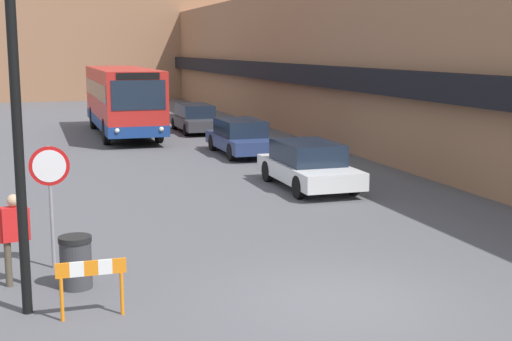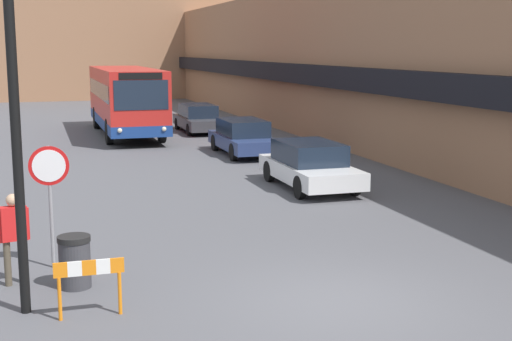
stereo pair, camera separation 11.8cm
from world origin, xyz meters
The scene contains 12 objects.
ground_plane centered at (0.00, 0.00, 0.00)m, with size 160.00×160.00×0.00m, color #515156.
building_row_right centered at (9.97, 24.00, 3.59)m, with size 5.50×60.00×7.19m.
building_backdrop_far centered at (0.00, 53.04, 6.90)m, with size 26.00×8.00×13.80m.
city_bus centered at (-0.48, 24.77, 1.79)m, with size 2.63×10.85×3.27m.
parked_car_front centered at (3.20, 9.49, 0.72)m, with size 1.90×4.51×1.41m.
parked_car_middle centered at (3.20, 16.77, 0.72)m, with size 1.84×4.68×1.41m.
parked_car_back centered at (3.20, 25.00, 0.70)m, with size 1.80×4.80×1.40m.
stop_sign centered at (-4.55, 3.42, 1.75)m, with size 0.76×0.08×2.40m.
street_lamp centered at (-4.78, 1.07, 4.21)m, with size 1.46×0.36×6.85m.
pedestrian centered at (-5.22, 2.58, 1.01)m, with size 0.54×0.29×1.68m.
trash_bin centered at (-4.21, 2.09, 0.48)m, with size 0.59×0.59×0.95m.
construction_barricade centered at (-4.06, 0.54, 0.67)m, with size 1.10×0.06×0.94m.
Camera 2 is at (-4.74, -10.57, 4.24)m, focal length 50.00 mm.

